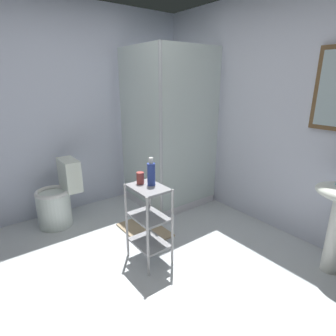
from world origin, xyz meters
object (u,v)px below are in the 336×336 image
(toilet, at_px, (58,199))
(storage_cart, at_px, (149,218))
(shower_stall, at_px, (167,171))
(bath_mat, at_px, (144,230))
(shampoo_bottle_blue, at_px, (151,173))
(rinse_cup, at_px, (140,178))

(toilet, relative_size, storage_cart, 1.03)
(shower_stall, distance_m, bath_mat, 0.91)
(shampoo_bottle_blue, height_order, bath_mat, shampoo_bottle_blue)
(storage_cart, bearing_deg, shampoo_bottle_blue, 108.25)
(storage_cart, distance_m, shampoo_bottle_blue, 0.41)
(rinse_cup, bearing_deg, shower_stall, 131.53)
(storage_cart, bearing_deg, bath_mat, 152.88)
(shower_stall, height_order, shampoo_bottle_blue, shower_stall)
(toilet, distance_m, storage_cart, 1.29)
(storage_cart, xyz_separation_m, rinse_cup, (-0.10, -0.01, 0.36))
(toilet, bearing_deg, bath_mat, 43.48)
(shampoo_bottle_blue, bearing_deg, rinse_cup, -146.75)
(shampoo_bottle_blue, height_order, rinse_cup, shampoo_bottle_blue)
(toilet, distance_m, bath_mat, 1.06)
(toilet, xyz_separation_m, storage_cart, (1.20, 0.46, 0.12))
(rinse_cup, distance_m, bath_mat, 0.90)
(toilet, height_order, storage_cart, toilet)
(shampoo_bottle_blue, relative_size, bath_mat, 0.42)
(storage_cart, bearing_deg, shower_stall, 135.41)
(shower_stall, xyz_separation_m, shampoo_bottle_blue, (0.89, -0.85, 0.38))
(rinse_cup, xyz_separation_m, bath_mat, (-0.36, 0.25, -0.78))
(toilet, bearing_deg, shampoo_bottle_blue, 23.14)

